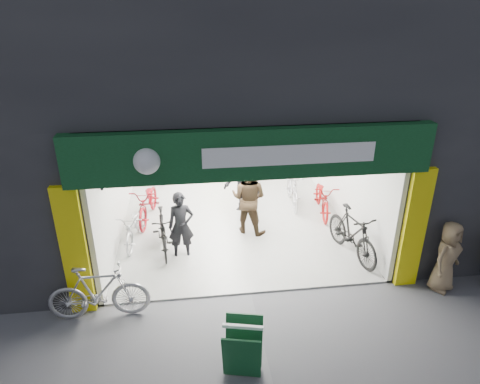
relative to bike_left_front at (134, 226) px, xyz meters
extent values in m
plane|color=#56565B|center=(2.50, -2.36, -0.45)|extent=(60.00, 60.00, 0.00)
cube|color=#232326|center=(-3.00, 2.64, 1.30)|extent=(5.00, 10.00, 3.50)
cube|color=#232326|center=(8.50, 2.64, 1.30)|extent=(6.00, 10.00, 3.50)
cube|color=#9E9E99|center=(2.50, 1.64, -0.43)|extent=(6.00, 8.00, 0.04)
cube|color=silver|center=(2.50, 5.74, 1.15)|extent=(6.00, 0.20, 3.20)
cube|color=silver|center=(-0.45, 1.64, 1.15)|extent=(0.10, 8.00, 3.20)
cube|color=silver|center=(5.45, 1.64, 1.15)|extent=(0.10, 8.00, 3.20)
cube|color=white|center=(2.50, 1.64, 2.80)|extent=(6.00, 8.00, 0.10)
cube|color=black|center=(2.50, -2.26, 2.90)|extent=(6.00, 0.30, 0.30)
cube|color=#0C3615|center=(2.50, -2.48, 2.60)|extent=(6.40, 0.25, 0.90)
cube|color=white|center=(3.10, -2.62, 2.60)|extent=(3.00, 0.02, 0.35)
cube|color=yellow|center=(-0.75, -2.42, 0.85)|extent=(0.45, 0.12, 2.60)
cube|color=yellow|center=(5.75, -2.42, 0.85)|extent=(0.45, 0.12, 2.60)
cylinder|color=black|center=(-0.32, 1.04, 1.65)|extent=(0.06, 5.00, 0.06)
cube|color=silver|center=(4.30, 4.14, 0.05)|extent=(1.40, 0.60, 1.00)
cube|color=white|center=(2.50, -1.16, 2.73)|extent=(1.30, 0.35, 0.04)
cube|color=white|center=(2.50, 0.64, 2.73)|extent=(1.30, 0.35, 0.04)
cube|color=white|center=(2.50, 2.44, 2.73)|extent=(1.30, 0.35, 0.04)
cube|color=white|center=(2.50, 4.24, 2.73)|extent=(1.30, 0.35, 0.04)
imported|color=#B3B3B8|center=(0.00, 0.00, 0.00)|extent=(0.77, 1.76, 0.90)
imported|color=black|center=(0.70, -0.47, 0.06)|extent=(0.66, 1.73, 1.02)
imported|color=maroon|center=(0.26, 1.18, 0.07)|extent=(0.96, 2.04, 1.03)
imported|color=#ACADB1|center=(0.53, 4.09, 0.07)|extent=(0.68, 1.76, 1.03)
imported|color=black|center=(5.00, -1.25, 0.14)|extent=(0.95, 2.03, 1.17)
imported|color=#990E0D|center=(5.00, 0.94, 0.03)|extent=(0.89, 1.91, 0.96)
imported|color=#B0B0B5|center=(4.30, 1.56, 0.07)|extent=(0.62, 1.74, 1.03)
imported|color=#A2A1A6|center=(-0.39, -2.66, 0.11)|extent=(1.85, 0.52, 1.11)
imported|color=black|center=(1.14, -0.76, 0.35)|extent=(0.60, 0.41, 1.60)
imported|color=#352618|center=(2.82, 0.18, 0.50)|extent=(1.16, 1.08, 1.90)
imported|color=black|center=(2.82, 1.35, 0.45)|extent=(1.32, 1.24, 1.79)
imported|color=#7E5F49|center=(3.43, 3.43, 0.50)|extent=(1.17, 1.03, 1.90)
imported|color=#81694B|center=(6.41, -2.66, 0.31)|extent=(0.89, 0.80, 1.52)
cube|color=#10411F|center=(2.02, -4.50, 0.04)|extent=(0.63, 0.35, 0.90)
cube|color=#10411F|center=(2.11, -4.12, 0.04)|extent=(0.63, 0.35, 0.90)
cube|color=white|center=(2.06, -4.31, 0.48)|extent=(0.62, 0.20, 0.05)
camera|label=1|loc=(1.36, -9.33, 5.02)|focal=32.00mm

